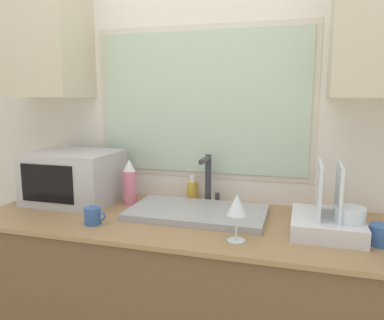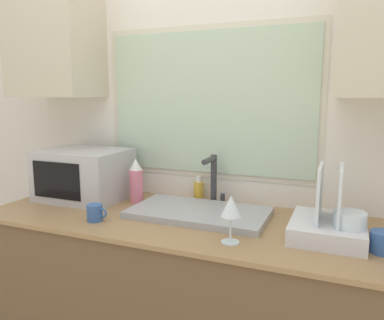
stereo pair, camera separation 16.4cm
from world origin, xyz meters
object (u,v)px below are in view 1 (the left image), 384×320
at_px(microwave, 74,177).
at_px(wine_glass, 237,206).
at_px(spray_bottle, 130,183).
at_px(soap_bottle, 192,190).
at_px(faucet, 208,176).
at_px(dish_rack, 329,219).
at_px(mug_near_sink, 93,216).

xyz_separation_m(microwave, wine_glass, (0.92, -0.31, 0.01)).
bearing_deg(spray_bottle, soap_bottle, 27.19).
distance_m(faucet, spray_bottle, 0.41).
relative_size(dish_rack, soap_bottle, 2.42).
xyz_separation_m(faucet, mug_near_sink, (-0.41, -0.44, -0.11)).
bearing_deg(mug_near_sink, spray_bottle, 87.17).
bearing_deg(mug_near_sink, faucet, 46.97).
relative_size(faucet, spray_bottle, 1.10).
xyz_separation_m(dish_rack, wine_glass, (-0.35, -0.19, 0.08)).
distance_m(faucet, dish_rack, 0.64).
bearing_deg(wine_glass, microwave, 161.47).
distance_m(mug_near_sink, wine_glass, 0.64).
relative_size(dish_rack, spray_bottle, 1.38).
height_order(microwave, wine_glass, microwave).
bearing_deg(wine_glass, spray_bottle, 150.69).
bearing_deg(soap_bottle, mug_near_sink, -122.60).
height_order(spray_bottle, mug_near_sink, spray_bottle).
relative_size(soap_bottle, mug_near_sink, 1.34).
xyz_separation_m(soap_bottle, mug_near_sink, (-0.31, -0.49, -0.02)).
relative_size(faucet, dish_rack, 0.80).
bearing_deg(soap_bottle, wine_glass, -56.88).
relative_size(microwave, mug_near_sink, 4.45).
distance_m(soap_bottle, mug_near_sink, 0.58).
height_order(spray_bottle, soap_bottle, spray_bottle).
xyz_separation_m(faucet, spray_bottle, (-0.39, -0.10, -0.04)).
xyz_separation_m(mug_near_sink, wine_glass, (0.64, -0.01, 0.10)).
bearing_deg(faucet, spray_bottle, -165.15).
height_order(spray_bottle, wine_glass, spray_bottle).
bearing_deg(dish_rack, microwave, 174.72).
bearing_deg(mug_near_sink, soap_bottle, 57.40).
height_order(microwave, mug_near_sink, microwave).
relative_size(microwave, dish_rack, 1.38).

